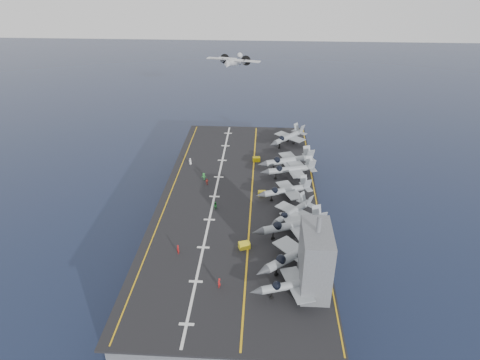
# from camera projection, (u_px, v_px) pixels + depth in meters

# --- Properties ---
(ground) EXTENTS (500.00, 500.00, 0.00)m
(ground) POSITION_uv_depth(u_px,v_px,m) (239.00, 232.00, 108.46)
(ground) COLOR #142135
(ground) RESTS_ON ground
(hull) EXTENTS (36.00, 90.00, 10.00)m
(hull) POSITION_uv_depth(u_px,v_px,m) (239.00, 216.00, 106.05)
(hull) COLOR #56595E
(hull) RESTS_ON ground
(flight_deck) EXTENTS (38.00, 92.00, 0.40)m
(flight_deck) POSITION_uv_depth(u_px,v_px,m) (239.00, 198.00, 103.55)
(flight_deck) COLOR black
(flight_deck) RESTS_ON hull
(foul_line) EXTENTS (0.35, 90.00, 0.02)m
(foul_line) POSITION_uv_depth(u_px,v_px,m) (251.00, 198.00, 103.29)
(foul_line) COLOR gold
(foul_line) RESTS_ON flight_deck
(landing_centerline) EXTENTS (0.50, 90.00, 0.02)m
(landing_centerline) POSITION_uv_depth(u_px,v_px,m) (214.00, 196.00, 103.76)
(landing_centerline) COLOR silver
(landing_centerline) RESTS_ON flight_deck
(deck_edge_port) EXTENTS (0.25, 90.00, 0.02)m
(deck_edge_port) POSITION_uv_depth(u_px,v_px,m) (170.00, 195.00, 104.33)
(deck_edge_port) COLOR gold
(deck_edge_port) RESTS_ON flight_deck
(deck_edge_stbd) EXTENTS (0.25, 90.00, 0.02)m
(deck_edge_stbd) POSITION_uv_depth(u_px,v_px,m) (316.00, 200.00, 102.47)
(deck_edge_stbd) COLOR gold
(deck_edge_stbd) RESTS_ON flight_deck
(island_superstructure) EXTENTS (5.00, 10.00, 15.00)m
(island_superstructure) POSITION_uv_depth(u_px,v_px,m) (316.00, 253.00, 72.81)
(island_superstructure) COLOR #56595E
(island_superstructure) RESTS_ON flight_deck
(fighter_jet_0) EXTENTS (15.72, 12.76, 4.73)m
(fighter_jet_0) POSITION_uv_depth(u_px,v_px,m) (293.00, 284.00, 73.51)
(fighter_jet_0) COLOR gray
(fighter_jet_0) RESTS_ON flight_deck
(fighter_jet_1) EXTENTS (19.64, 19.02, 5.71)m
(fighter_jet_1) POSITION_uv_depth(u_px,v_px,m) (295.00, 254.00, 79.98)
(fighter_jet_1) COLOR #9299A1
(fighter_jet_1) RESTS_ON flight_deck
(fighter_jet_2) EXTENTS (18.75, 15.65, 5.56)m
(fighter_jet_2) POSITION_uv_depth(u_px,v_px,m) (293.00, 225.00, 88.49)
(fighter_jet_2) COLOR gray
(fighter_jet_2) RESTS_ON flight_deck
(fighter_jet_3) EXTENTS (15.54, 16.02, 4.66)m
(fighter_jet_3) POSITION_uv_depth(u_px,v_px,m) (293.00, 212.00, 93.66)
(fighter_jet_3) COLOR gray
(fighter_jet_3) RESTS_ON flight_deck
(fighter_jet_4) EXTENTS (16.24, 13.75, 4.78)m
(fighter_jet_4) POSITION_uv_depth(u_px,v_px,m) (286.00, 190.00, 101.94)
(fighter_jet_4) COLOR #A0A8B1
(fighter_jet_4) RESTS_ON flight_deck
(fighter_jet_5) EXTENTS (16.70, 13.34, 5.07)m
(fighter_jet_5) POSITION_uv_depth(u_px,v_px,m) (291.00, 169.00, 111.16)
(fighter_jet_5) COLOR gray
(fighter_jet_5) RESTS_ON flight_deck
(fighter_jet_6) EXTENTS (18.52, 15.47, 5.49)m
(fighter_jet_6) POSITION_uv_depth(u_px,v_px,m) (289.00, 160.00, 115.34)
(fighter_jet_6) COLOR gray
(fighter_jet_6) RESTS_ON flight_deck
(fighter_jet_8) EXTENTS (16.90, 17.37, 5.06)m
(fighter_jet_8) POSITION_uv_depth(u_px,v_px,m) (288.00, 137.00, 129.79)
(fighter_jet_8) COLOR #8F96A0
(fighter_jet_8) RESTS_ON flight_deck
(tow_cart_a) EXTENTS (2.56, 2.08, 1.33)m
(tow_cart_a) POSITION_uv_depth(u_px,v_px,m) (244.00, 245.00, 85.81)
(tow_cart_a) COLOR yellow
(tow_cart_a) RESTS_ON flight_deck
(tow_cart_b) EXTENTS (1.90, 1.30, 1.09)m
(tow_cart_b) POSITION_uv_depth(u_px,v_px,m) (262.00, 193.00, 104.10)
(tow_cart_b) COLOR gold
(tow_cart_b) RESTS_ON flight_deck
(tow_cart_c) EXTENTS (2.21, 1.61, 1.22)m
(tow_cart_c) POSITION_uv_depth(u_px,v_px,m) (256.00, 159.00, 120.51)
(tow_cart_c) COLOR #C5AB0A
(tow_cart_c) RESTS_ON flight_deck
(crew_1) EXTENTS (1.39, 1.43, 2.00)m
(crew_1) POSITION_uv_depth(u_px,v_px,m) (178.00, 249.00, 84.10)
(crew_1) COLOR #B21919
(crew_1) RESTS_ON flight_deck
(crew_2) EXTENTS (1.33, 1.12, 1.88)m
(crew_2) POSITION_uv_depth(u_px,v_px,m) (215.00, 205.00, 98.52)
(crew_2) COLOR #228D32
(crew_2) RESTS_ON flight_deck
(crew_3) EXTENTS (1.31, 1.02, 1.93)m
(crew_3) POSITION_uv_depth(u_px,v_px,m) (204.00, 176.00, 110.75)
(crew_3) COLOR #268C33
(crew_3) RESTS_ON flight_deck
(crew_4) EXTENTS (1.20, 1.11, 1.67)m
(crew_4) POSITION_uv_depth(u_px,v_px,m) (207.00, 182.00, 108.61)
(crew_4) COLOR #A63025
(crew_4) RESTS_ON flight_deck
(crew_5) EXTENTS (1.33, 1.15, 1.87)m
(crew_5) POSITION_uv_depth(u_px,v_px,m) (190.00, 161.00, 118.60)
(crew_5) COLOR white
(crew_5) RESTS_ON flight_deck
(crew_6) EXTENTS (1.20, 1.43, 2.03)m
(crew_6) POSITION_uv_depth(u_px,v_px,m) (219.00, 283.00, 75.76)
(crew_6) COLOR #B21919
(crew_6) RESTS_ON flight_deck
(transport_plane) EXTENTS (22.19, 17.87, 4.58)m
(transport_plane) POSITION_uv_depth(u_px,v_px,m) (233.00, 63.00, 149.62)
(transport_plane) COLOR silver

